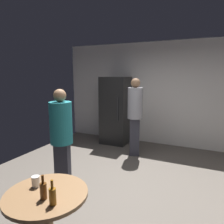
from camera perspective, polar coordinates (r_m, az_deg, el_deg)
The scene contains 9 objects.
ground_plane at distance 3.74m, azimuth 1.64°, elevation -20.57°, with size 5.20×5.20×0.10m, color #5B544C.
wall_back at distance 5.75m, azimuth 12.20°, elevation 4.78°, with size 5.32×0.06×2.70m, color silver.
refrigerator at distance 5.73m, azimuth 0.98°, elevation 0.44°, with size 0.70×0.68×1.80m.
foreground_table at distance 2.32m, azimuth -17.19°, elevation -22.32°, with size 0.80×0.80×0.73m.
beer_bottle_amber at distance 2.03m, azimuth -15.76°, elevation -20.95°, with size 0.06×0.06×0.23m.
beer_bottle_brown at distance 2.14m, azimuth -18.06°, elevation -19.46°, with size 0.06×0.06×0.23m.
plastic_cup_white at distance 2.37m, azimuth -19.91°, elevation -17.23°, with size 0.08×0.08×0.11m, color white.
person_in_gray_shirt at distance 4.80m, azimuth 6.23°, elevation 0.28°, with size 0.43×0.43×1.78m.
person_in_teal_shirt at distance 3.34m, azimuth -13.52°, elevation -5.73°, with size 0.43×0.43×1.65m.
Camera 1 is at (1.27, -2.96, 1.85)m, focal length 33.83 mm.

